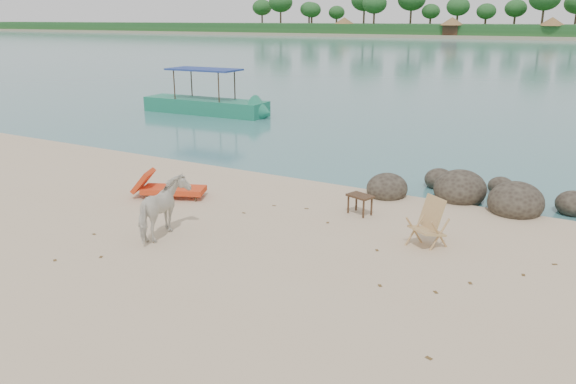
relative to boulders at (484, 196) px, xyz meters
name	(u,v)px	position (x,y,z in m)	size (l,w,h in m)	color
boulders	(484,196)	(0.00, 0.00, 0.00)	(6.36, 2.85, 0.99)	#2C241D
cow	(164,210)	(-5.40, -5.66, 0.41)	(0.66, 1.45, 1.22)	silver
side_table	(360,206)	(-2.37, -2.33, 0.04)	(0.58, 0.38, 0.47)	#331E14
lounge_chair	(174,187)	(-7.03, -3.47, 0.10)	(1.98, 0.69, 0.59)	#F0491C
deck_chair	(427,225)	(-0.46, -3.46, 0.28)	(0.61, 0.67, 0.96)	tan
boat_near	(204,76)	(-14.82, 7.98, 1.55)	(7.22, 1.62, 3.50)	#1C7657
dead_leaves	(322,259)	(-2.02, -5.03, -0.19)	(8.83, 5.52, 0.00)	brown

